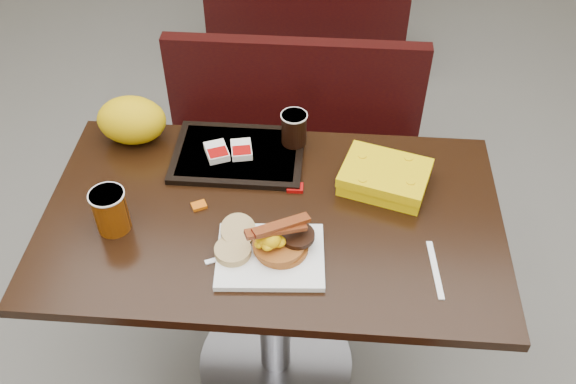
# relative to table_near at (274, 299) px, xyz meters

# --- Properties ---
(floor) EXTENTS (6.00, 7.00, 0.01)m
(floor) POSITION_rel_table_near_xyz_m (0.00, 0.00, -0.38)
(floor) COLOR gray
(floor) RESTS_ON ground
(table_near) EXTENTS (1.20, 0.70, 0.75)m
(table_near) POSITION_rel_table_near_xyz_m (0.00, 0.00, 0.00)
(table_near) COLOR black
(table_near) RESTS_ON floor
(bench_near_n) EXTENTS (1.00, 0.46, 0.72)m
(bench_near_n) POSITION_rel_table_near_xyz_m (0.00, 0.70, -0.02)
(bench_near_n) COLOR black
(bench_near_n) RESTS_ON floor
(bench_far_s) EXTENTS (1.00, 0.46, 0.72)m
(bench_far_s) POSITION_rel_table_near_xyz_m (0.00, 1.90, -0.02)
(bench_far_s) COLOR black
(bench_far_s) RESTS_ON floor
(platter) EXTENTS (0.27, 0.22, 0.02)m
(platter) POSITION_rel_table_near_xyz_m (0.01, -0.15, 0.38)
(platter) COLOR white
(platter) RESTS_ON table_near
(pancake_stack) EXTENTS (0.15, 0.15, 0.03)m
(pancake_stack) POSITION_rel_table_near_xyz_m (0.04, -0.13, 0.40)
(pancake_stack) COLOR brown
(pancake_stack) RESTS_ON platter
(sausage_patty) EXTENTS (0.09, 0.09, 0.01)m
(sausage_patty) POSITION_rel_table_near_xyz_m (0.07, -0.11, 0.42)
(sausage_patty) COLOR black
(sausage_patty) RESTS_ON pancake_stack
(scrambled_eggs) EXTENTS (0.10, 0.09, 0.04)m
(scrambled_eggs) POSITION_rel_table_near_xyz_m (0.01, -0.15, 0.44)
(scrambled_eggs) COLOR #EBA104
(scrambled_eggs) RESTS_ON pancake_stack
(bacon_strips) EXTENTS (0.17, 0.12, 0.01)m
(bacon_strips) POSITION_rel_table_near_xyz_m (0.02, -0.14, 0.47)
(bacon_strips) COLOR #3F0404
(bacon_strips) RESTS_ON scrambled_eggs
(muffin_bottom) EXTENTS (0.11, 0.11, 0.02)m
(muffin_bottom) POSITION_rel_table_near_xyz_m (-0.08, -0.15, 0.40)
(muffin_bottom) COLOR tan
(muffin_bottom) RESTS_ON platter
(muffin_top) EXTENTS (0.11, 0.11, 0.05)m
(muffin_top) POSITION_rel_table_near_xyz_m (-0.08, -0.10, 0.41)
(muffin_top) COLOR tan
(muffin_top) RESTS_ON platter
(coffee_cup_near) EXTENTS (0.09, 0.09, 0.12)m
(coffee_cup_near) POSITION_rel_table_near_xyz_m (-0.40, -0.08, 0.43)
(coffee_cup_near) COLOR #994205
(coffee_cup_near) RESTS_ON table_near
(fork) EXTENTS (0.14, 0.08, 0.00)m
(fork) POSITION_rel_table_near_xyz_m (-0.10, -0.16, 0.38)
(fork) COLOR white
(fork) RESTS_ON table_near
(knife) EXTENTS (0.03, 0.18, 0.00)m
(knife) POSITION_rel_table_near_xyz_m (0.41, -0.16, 0.38)
(knife) COLOR white
(knife) RESTS_ON table_near
(condiment_syrup) EXTENTS (0.05, 0.04, 0.01)m
(condiment_syrup) POSITION_rel_table_near_xyz_m (-0.20, 0.01, 0.38)
(condiment_syrup) COLOR #C75408
(condiment_syrup) RESTS_ON table_near
(condiment_ketchup) EXTENTS (0.05, 0.03, 0.01)m
(condiment_ketchup) POSITION_rel_table_near_xyz_m (0.05, 0.10, 0.38)
(condiment_ketchup) COLOR #8C0504
(condiment_ketchup) RESTS_ON table_near
(tray) EXTENTS (0.37, 0.26, 0.02)m
(tray) POSITION_rel_table_near_xyz_m (-0.12, 0.22, 0.38)
(tray) COLOR black
(tray) RESTS_ON table_near
(hashbrown_sleeve_left) EXTENTS (0.09, 0.10, 0.02)m
(hashbrown_sleeve_left) POSITION_rel_table_near_xyz_m (-0.18, 0.20, 0.40)
(hashbrown_sleeve_left) COLOR silver
(hashbrown_sleeve_left) RESTS_ON tray
(hashbrown_sleeve_right) EXTENTS (0.07, 0.09, 0.02)m
(hashbrown_sleeve_right) POSITION_rel_table_near_xyz_m (-0.11, 0.22, 0.40)
(hashbrown_sleeve_right) COLOR silver
(hashbrown_sleeve_right) RESTS_ON tray
(coffee_cup_far) EXTENTS (0.09, 0.09, 0.10)m
(coffee_cup_far) POSITION_rel_table_near_xyz_m (0.04, 0.28, 0.44)
(coffee_cup_far) COLOR black
(coffee_cup_far) RESTS_ON tray
(clamshell) EXTENTS (0.27, 0.23, 0.06)m
(clamshell) POSITION_rel_table_near_xyz_m (0.29, 0.13, 0.41)
(clamshell) COLOR #DFB603
(clamshell) RESTS_ON table_near
(paper_bag) EXTENTS (0.21, 0.17, 0.14)m
(paper_bag) POSITION_rel_table_near_xyz_m (-0.43, 0.28, 0.44)
(paper_bag) COLOR #D6A107
(paper_bag) RESTS_ON table_near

